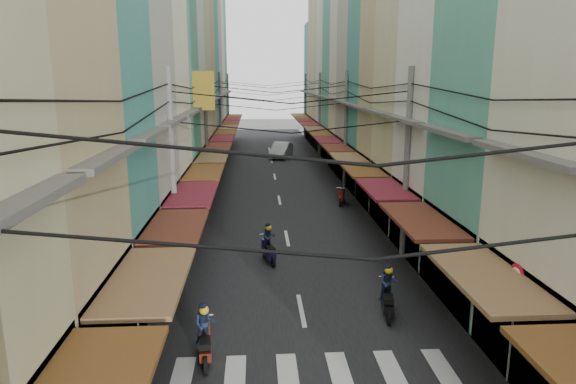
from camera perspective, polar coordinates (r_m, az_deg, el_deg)
name	(u,v)px	position (r m, az deg, el deg)	size (l,w,h in m)	color
ground	(297,287)	(19.70, 0.97, -10.53)	(160.00, 160.00, 0.00)	slate
road	(276,182)	(38.85, -1.38, 1.15)	(10.00, 80.00, 0.02)	black
sidewalk_left	(189,183)	(39.15, -10.93, 1.03)	(3.00, 80.00, 0.06)	slate
sidewalk_right	(360,180)	(39.63, 8.06, 1.28)	(3.00, 80.00, 0.06)	slate
crosswalk	(315,377)	(14.39, 2.98, -19.85)	(7.55, 2.40, 0.01)	silver
building_row_left	(154,45)	(35.26, -14.70, 15.54)	(7.80, 67.67, 23.70)	silver
building_row_right	(397,51)	(35.78, 12.01, 15.04)	(7.80, 68.98, 22.59)	teal
utility_poles	(278,96)	(33.11, -1.09, 10.63)	(10.20, 66.13, 8.20)	gray
white_car	(281,158)	(50.63, -0.76, 3.83)	(5.26, 2.06, 1.85)	silver
bicycle	(450,279)	(21.39, 17.51, -9.22)	(0.63, 1.69, 1.16)	black
moving_scooters	(306,266)	(20.27, 1.99, -8.23)	(7.17, 19.60, 1.79)	black
parked_scooters	(434,315)	(17.21, 15.89, -12.98)	(12.84, 13.10, 0.92)	black
pedestrians	(187,262)	(19.70, -11.13, -7.60)	(12.86, 25.02, 2.23)	#2B212C
market_umbrella	(527,262)	(17.21, 25.00, -7.09)	(2.46, 2.46, 2.60)	#B2B2B7
traffic_sign	(515,296)	(14.31, 23.91, -10.50)	(0.10, 0.71, 3.24)	gray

